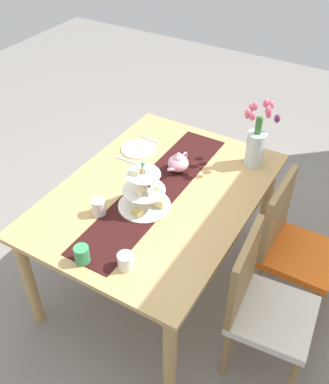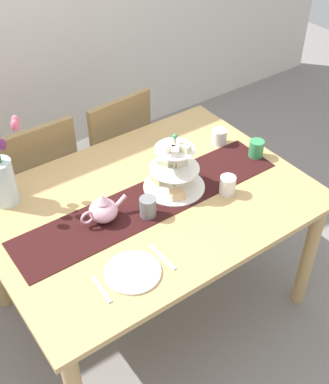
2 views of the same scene
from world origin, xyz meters
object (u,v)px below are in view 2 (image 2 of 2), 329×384
Objects in this scene: tiered_cake_stand at (174,171)px; fork_left at (101,289)px; dining_table at (149,215)px; chair_left at (38,179)px; mug_white_text at (228,185)px; mug_orange at (256,149)px; mug_grey at (148,207)px; knife_left at (162,257)px; chair_right at (112,151)px; cream_jug at (219,137)px; teapot at (103,210)px; tulip_vase at (0,173)px; dinner_plate_left at (133,272)px.

tiered_cake_stand reaches higher than fork_left.
dining_table is 0.83m from chair_left.
mug_white_text is (0.18, -0.18, -0.05)m from tiered_cake_stand.
mug_orange is at bearing 23.63° from mug_white_text.
mug_grey is 1.00× the size of mug_white_text.
tiered_cake_stand is 1.79× the size of knife_left.
chair_right is 9.58× the size of mug_grey.
dining_table is 0.41m from mug_white_text.
mug_white_text and mug_orange have the same top height.
chair_right reaches higher than cream_jug.
dining_table is 0.29m from teapot.
tulip_vase reaches higher than dinner_plate_left.
knife_left is (-0.31, -0.34, -0.09)m from tiered_cake_stand.
tiered_cake_stand is 2.03× the size of fork_left.
knife_left is 0.27m from mug_grey.
tiered_cake_stand is (0.40, -0.77, 0.36)m from chair_left.
tiered_cake_stand is at bearing 36.98° from dinner_plate_left.
teapot reaches higher than fork_left.
chair_left is 0.84m from teapot.
teapot is at bearing -89.01° from chair_left.
mug_grey is at bearing -44.30° from tulip_vase.
tulip_vase reaches higher than mug_orange.
knife_left is (-0.41, -1.12, 0.26)m from chair_right.
teapot is 2.51× the size of mug_grey.
chair_left is 0.94m from tiered_cake_stand.
mug_grey is (-0.64, -0.26, 0.01)m from cream_jug.
mug_grey is at bearing 68.31° from knife_left.
tulip_vase is (-0.29, -0.40, 0.43)m from chair_left.
mug_grey reaches higher than cream_jug.
cream_jug is 0.89× the size of mug_white_text.
tiered_cake_stand is 3.20× the size of mug_grey.
cream_jug is 0.37× the size of dinner_plate_left.
fork_left is 0.80m from mug_white_text.
mug_orange is at bearing -2.58° from teapot.
chair_left is at bearing 53.88° from tulip_vase.
tiered_cake_stand reaches higher than dinner_plate_left.
dinner_plate_left is (-0.05, -1.12, 0.26)m from chair_left.
tulip_vase is (-0.69, 0.37, 0.07)m from tiered_cake_stand.
teapot is 0.20m from mug_grey.
teapot is 0.84m from cream_jug.
dining_table is 8.88× the size of knife_left.
mug_white_text is at bearing -12.60° from mug_grey.
teapot is (-0.24, 0.00, 0.16)m from dining_table.
chair_right is 3.96× the size of dinner_plate_left.
teapot reaches higher than mug_grey.
fork_left is at bearing -150.25° from tiered_cake_stand.
cream_jug is 1.02m from dinner_plate_left.
tulip_vase is at bearing 128.86° from teapot.
mug_grey is at bearing -175.83° from mug_orange.
chair_right reaches higher than teapot.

